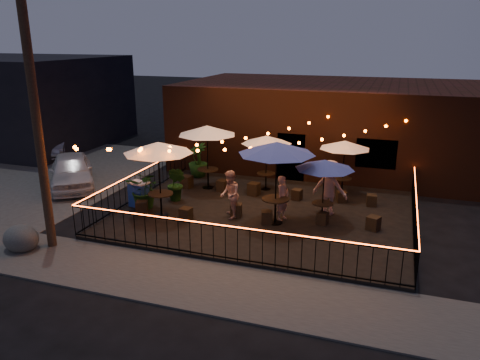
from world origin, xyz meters
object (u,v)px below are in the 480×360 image
object	(u,v)px
cafe_table_0	(158,149)
cafe_table_3	(267,140)
cafe_table_5	(345,145)
cafe_table_2	(277,149)
cooler	(139,194)
cafe_table_1	(207,131)
cafe_table_4	(325,165)
utility_pole	(36,116)
boulder	(21,239)

from	to	relation	value
cafe_table_0	cafe_table_3	size ratio (longest dim) A/B	1.16
cafe_table_0	cafe_table_5	distance (m)	7.15
cafe_table_2	cooler	size ratio (longest dim) A/B	2.97
cafe_table_0	cafe_table_1	size ratio (longest dim) A/B	1.16
cafe_table_4	cafe_table_2	bearing A→B (deg)	-157.50
utility_pole	cafe_table_0	distance (m)	3.99
cafe_table_2	boulder	world-z (taller)	cafe_table_2
utility_pole	cafe_table_3	xyz separation A→B (m)	(4.75, 7.04, -1.82)
cafe_table_1	cafe_table_2	world-z (taller)	cafe_table_2
cafe_table_1	cooler	size ratio (longest dim) A/B	2.78
cafe_table_2	cafe_table_5	bearing A→B (deg)	64.94
cafe_table_1	cafe_table_4	bearing A→B (deg)	-23.40
cafe_table_2	cafe_table_4	distance (m)	1.68
cafe_table_4	cooler	size ratio (longest dim) A/B	2.31
cafe_table_3	cooler	world-z (taller)	cafe_table_3
boulder	cooler	bearing A→B (deg)	69.17
cafe_table_0	cafe_table_3	world-z (taller)	cafe_table_0
cafe_table_1	cafe_table_3	distance (m)	2.40
cafe_table_2	cafe_table_5	distance (m)	4.15
utility_pole	cafe_table_3	size ratio (longest dim) A/B	3.10
cafe_table_1	boulder	bearing A→B (deg)	-114.12
cafe_table_0	cafe_table_2	world-z (taller)	cafe_table_2
cafe_table_5	utility_pole	bearing A→B (deg)	-136.38
cafe_table_0	cafe_table_1	world-z (taller)	cafe_table_0
cooler	boulder	xyz separation A→B (m)	(-1.57, -4.13, -0.24)
utility_pole	boulder	xyz separation A→B (m)	(-0.67, -0.51, -3.62)
cafe_table_5	boulder	bearing A→B (deg)	-136.86
cafe_table_5	boulder	xyz separation A→B (m)	(-8.44, -7.91, -1.74)
cafe_table_0	cafe_table_4	distance (m)	5.54
cooler	cafe_table_5	bearing A→B (deg)	41.98
utility_pole	cafe_table_4	world-z (taller)	utility_pole
utility_pole	cooler	bearing A→B (deg)	76.06
cooler	cafe_table_0	bearing A→B (deg)	-11.88
cafe_table_2	cafe_table_3	bearing A→B (deg)	110.73
cafe_table_4	boulder	size ratio (longest dim) A/B	2.19
cafe_table_0	boulder	world-z (taller)	cafe_table_0
cafe_table_0	cafe_table_3	xyz separation A→B (m)	(2.66, 3.97, -0.35)
utility_pole	cafe_table_5	bearing A→B (deg)	43.62
cafe_table_4	cafe_table_5	xyz separation A→B (m)	(0.28, 3.12, 0.01)
cafe_table_1	boulder	distance (m)	7.93
cafe_table_5	cooler	bearing A→B (deg)	-151.20
cooler	boulder	world-z (taller)	cooler
cafe_table_3	cafe_table_1	bearing A→B (deg)	-166.02
utility_pole	cafe_table_5	distance (m)	10.89
cafe_table_1	boulder	size ratio (longest dim) A/B	2.64
cafe_table_3	cooler	size ratio (longest dim) A/B	2.77
cafe_table_2	cafe_table_3	size ratio (longest dim) A/B	1.07
utility_pole	cafe_table_1	bearing A→B (deg)	69.25
boulder	utility_pole	bearing A→B (deg)	36.98
cafe_table_1	cafe_table_2	distance (m)	4.54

